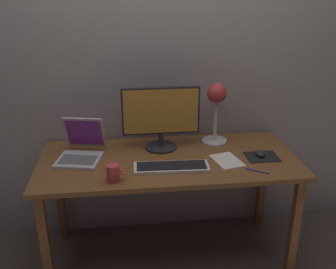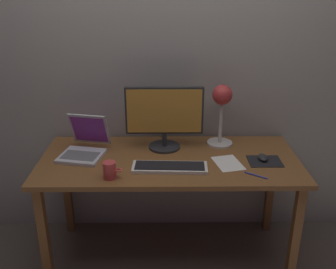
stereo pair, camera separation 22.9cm
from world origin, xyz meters
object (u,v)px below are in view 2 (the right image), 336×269
keyboard_main (169,167)px  mouse (263,157)px  monitor (164,115)px  coffee_mug (110,170)px  laptop (85,143)px  desk_lamp (222,104)px  pen (256,175)px

keyboard_main → mouse: 0.59m
monitor → coffee_mug: monitor is taller
keyboard_main → laptop: bearing=156.4°
desk_lamp → pen: 0.55m
coffee_mug → keyboard_main: bearing=17.8°
desk_lamp → pen: (0.15, -0.45, -0.28)m
pen → desk_lamp: bearing=108.2°
monitor → pen: 0.69m
coffee_mug → monitor: bearing=53.4°
mouse → coffee_mug: bearing=-166.6°
keyboard_main → coffee_mug: bearing=-162.2°
laptop → mouse: laptop is taller
coffee_mug → pen: coffee_mug is taller
monitor → pen: monitor is taller
monitor → desk_lamp: bearing=8.5°
laptop → mouse: size_ratio=3.78×
desk_lamp → pen: desk_lamp is taller
laptop → mouse: 1.11m
monitor → pen: bearing=-37.2°
monitor → keyboard_main: size_ratio=1.11×
mouse → coffee_mug: 0.93m
laptop → pen: bearing=-17.5°
monitor → coffee_mug: bearing=-126.6°
coffee_mug → pen: size_ratio=0.77×
monitor → mouse: 0.67m
monitor → mouse: (0.60, -0.19, -0.21)m
laptop → coffee_mug: laptop is taller
keyboard_main → pen: 0.50m
mouse → keyboard_main: bearing=-169.2°
laptop → desk_lamp: bearing=8.2°
monitor → coffee_mug: (-0.30, -0.41, -0.18)m
keyboard_main → coffee_mug: (-0.33, -0.11, 0.04)m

